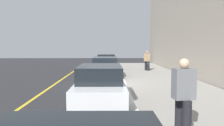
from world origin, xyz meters
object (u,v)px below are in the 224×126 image
parked_car_white (100,84)px  parked_car_silver (106,62)px  pedestrian_grey_coat (183,94)px  parked_car_navy (105,68)px  pedestrian_tan_coat (147,60)px  rolling_suitcase (148,67)px

parked_car_white → parked_car_silver: size_ratio=0.99×
pedestrian_grey_coat → parked_car_navy: bearing=12.2°
pedestrian_grey_coat → pedestrian_tan_coat: bearing=-6.9°
parked_car_navy → rolling_suitcase: parked_car_navy is taller
parked_car_white → pedestrian_tan_coat: size_ratio=2.51×
parked_car_navy → pedestrian_tan_coat: 5.15m
parked_car_silver → rolling_suitcase: parked_car_silver is taller
parked_car_white → pedestrian_tan_coat: pedestrian_tan_coat is taller
rolling_suitcase → parked_car_navy: bearing=137.6°
parked_car_white → parked_car_navy: size_ratio=1.01×
parked_car_navy → parked_car_silver: 5.65m
parked_car_white → parked_car_silver: (11.85, -0.05, 0.00)m
pedestrian_grey_coat → rolling_suitcase: 13.61m
parked_car_white → rolling_suitcase: size_ratio=5.05×
pedestrian_tan_coat → parked_car_silver: bearing=61.3°
parked_car_silver → pedestrian_tan_coat: size_ratio=2.52×
parked_car_white → parked_car_navy: (6.19, -0.07, -0.00)m
parked_car_silver → pedestrian_grey_coat: size_ratio=2.40×
parked_car_silver → pedestrian_grey_coat: (-15.00, -2.04, 0.35)m
parked_car_white → rolling_suitcase: parked_car_white is taller
rolling_suitcase → parked_car_white: bearing=159.6°
parked_car_silver → pedestrian_tan_coat: bearing=-118.7°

